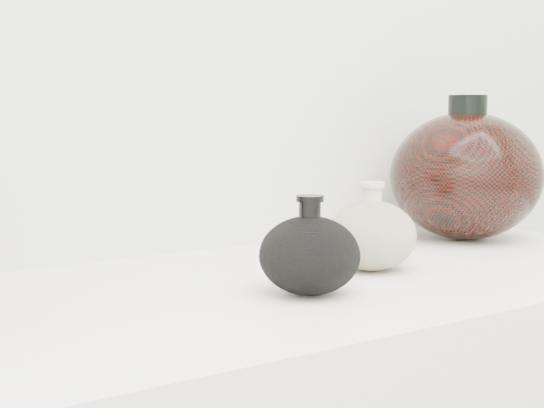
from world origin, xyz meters
TOP-DOWN VIEW (x-y plane):
  - black_gourd_vase at (-0.02, 0.88)m, footprint 0.13×0.13m
  - cream_gourd_vase at (0.14, 0.94)m, footprint 0.13×0.13m
  - right_round_pot at (0.43, 1.05)m, footprint 0.33×0.33m

SIDE VIEW (x-z plane):
  - black_gourd_vase at x=-0.02m, z-range 0.89..1.00m
  - cream_gourd_vase at x=0.14m, z-range 0.89..1.01m
  - right_round_pot at x=0.43m, z-range 0.89..1.13m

